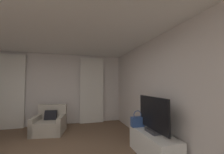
% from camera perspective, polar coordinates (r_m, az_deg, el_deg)
% --- Properties ---
extents(wall_window, '(5.12, 0.06, 2.60)m').
position_cam_1_polar(wall_window, '(5.72, -22.03, -4.46)').
color(wall_window, silver).
rests_on(wall_window, ground).
extents(wall_right, '(0.06, 6.12, 2.60)m').
position_cam_1_polar(wall_right, '(3.31, 20.27, -5.89)').
color(wall_right, silver).
rests_on(wall_right, ground).
extents(ceiling, '(5.12, 6.12, 0.06)m').
position_cam_1_polar(ceiling, '(2.94, -27.75, 20.31)').
color(ceiling, white).
rests_on(ceiling, wall_left).
extents(curtain_left_panel, '(0.90, 0.06, 2.50)m').
position_cam_1_polar(curtain_left_panel, '(5.89, -35.64, -4.58)').
color(curtain_left_panel, silver).
rests_on(curtain_left_panel, ground).
extents(curtain_right_panel, '(0.90, 0.06, 2.50)m').
position_cam_1_polar(curtain_right_panel, '(5.62, -8.03, -5.18)').
color(curtain_right_panel, silver).
rests_on(curtain_right_panel, ground).
extents(armchair, '(1.00, 0.97, 0.82)m').
position_cam_1_polar(armchair, '(4.97, -23.63, -16.81)').
color(armchair, '#B2A899').
rests_on(armchair, ground).
extents(tv_console, '(0.49, 1.25, 0.50)m').
position_cam_1_polar(tv_console, '(3.32, 16.08, -24.61)').
color(tv_console, white).
rests_on(tv_console, ground).
extents(tv_flatscreen, '(0.20, 1.01, 0.72)m').
position_cam_1_polar(tv_flatscreen, '(3.13, 16.06, -14.57)').
color(tv_flatscreen, '#333338').
rests_on(tv_flatscreen, tv_console).
extents(handbag_primary, '(0.30, 0.14, 0.37)m').
position_cam_1_polar(handbag_primary, '(3.52, 10.14, -16.98)').
color(handbag_primary, '#335193').
rests_on(handbag_primary, tv_console).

